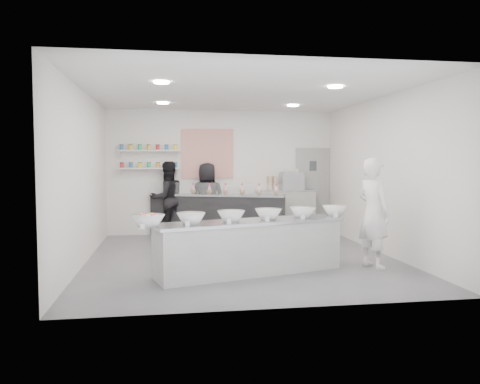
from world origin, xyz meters
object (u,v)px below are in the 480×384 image
staff_right (207,199)px  staff_left (167,198)px  prep_counter (250,247)px  espresso_ledge (285,211)px  woman_prep (373,213)px  back_bar (218,215)px  espresso_machine (292,181)px

staff_right → staff_left: bearing=3.5°
prep_counter → espresso_ledge: 4.29m
espresso_ledge → woman_prep: woman_prep is taller
staff_right → woman_prep: bearing=124.9°
prep_counter → woman_prep: (2.10, 0.09, 0.49)m
staff_left → staff_right: staff_left is taller
back_bar → staff_left: 1.26m
espresso_machine → staff_right: bearing=178.1°
espresso_ledge → espresso_machine: size_ratio=2.63×
prep_counter → woman_prep: 2.16m
staff_right → espresso_machine: bearing=-178.4°
woman_prep → staff_left: (-3.38, 3.96, -0.03)m
prep_counter → staff_right: size_ratio=1.77×
staff_right → back_bar: bearing=134.5°
espresso_machine → prep_counter: bearing=-113.7°
woman_prep → staff_left: 5.21m
espresso_ledge → staff_right: (-1.92, 0.07, 0.34)m
espresso_ledge → espresso_machine: espresso_machine is taller
staff_left → espresso_ledge: bearing=155.2°
espresso_ledge → staff_left: staff_left is taller
woman_prep → staff_right: size_ratio=1.05×
espresso_ledge → back_bar: bearing=-173.9°
prep_counter → espresso_ledge: size_ratio=2.14×
back_bar → woman_prep: 4.34m
woman_prep → staff_left: bearing=22.0°
back_bar → espresso_ledge: bearing=26.4°
woman_prep → staff_right: (-2.42, 3.96, -0.04)m
espresso_machine → staff_left: bearing=178.7°
prep_counter → back_bar: size_ratio=0.96×
prep_counter → staff_left: staff_left is taller
staff_left → staff_right: bearing=156.5°
back_bar → staff_right: bearing=151.4°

